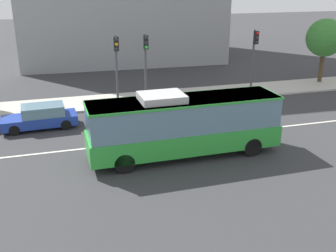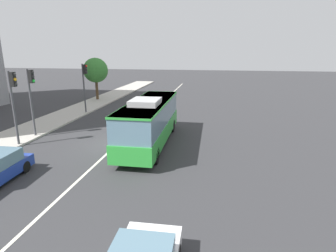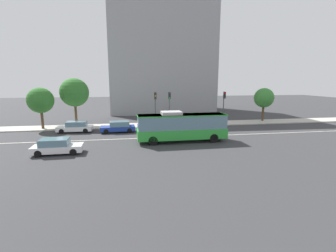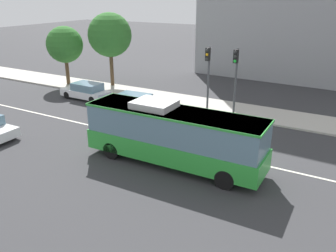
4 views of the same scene
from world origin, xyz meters
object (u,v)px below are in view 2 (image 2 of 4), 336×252
at_px(transit_bus, 150,120).
at_px(traffic_light_mid_block, 14,96).
at_px(street_tree_kerbside_centre, 96,70).
at_px(traffic_light_near_corner, 31,91).
at_px(traffic_light_far_corner, 85,80).

bearing_deg(transit_bus, traffic_light_mid_block, 101.70).
height_order(traffic_light_mid_block, street_tree_kerbside_centre, street_tree_kerbside_centre).
distance_m(traffic_light_near_corner, traffic_light_mid_block, 2.11).
relative_size(traffic_light_mid_block, traffic_light_far_corner, 1.00).
relative_size(transit_bus, street_tree_kerbside_centre, 1.79).
distance_m(traffic_light_mid_block, street_tree_kerbside_centre, 18.68).
bearing_deg(traffic_light_mid_block, traffic_light_near_corner, 94.68).
xyz_separation_m(traffic_light_near_corner, traffic_light_far_corner, (8.44, -0.07, 0.00)).
bearing_deg(street_tree_kerbside_centre, traffic_light_mid_block, -172.40).
bearing_deg(traffic_light_mid_block, traffic_light_far_corner, 90.42).
height_order(traffic_light_near_corner, traffic_light_far_corner, same).
bearing_deg(street_tree_kerbside_centre, traffic_light_far_corner, -163.49).
bearing_deg(traffic_light_mid_block, street_tree_kerbside_centre, 97.44).
xyz_separation_m(traffic_light_far_corner, street_tree_kerbside_centre, (7.97, 2.36, 0.41)).
bearing_deg(street_tree_kerbside_centre, transit_bus, -145.62).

